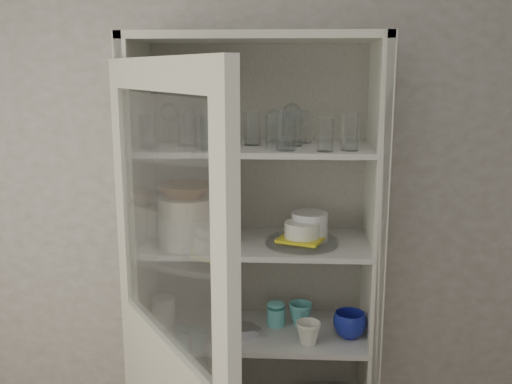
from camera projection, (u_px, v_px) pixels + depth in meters
The scene contains 32 objects.
wall_back at pixel (215, 217), 2.62m from camera, with size 3.60×0.02×2.60m, color #9B9588.
pantry_cabinet at pixel (257, 305), 2.52m from camera, with size 1.00×0.45×2.10m.
tumbler_0 at pixel (148, 132), 2.20m from camera, with size 0.07×0.07×0.13m, color silver.
tumbler_1 at pixel (210, 130), 2.17m from camera, with size 0.08×0.08×0.15m, color silver.
tumbler_2 at pixel (203, 132), 2.20m from camera, with size 0.06×0.06×0.13m, color silver.
tumbler_3 at pixel (286, 130), 2.15m from camera, with size 0.08×0.08×0.15m, color silver.
tumbler_4 at pixel (274, 132), 2.18m from camera, with size 0.07×0.07×0.13m, color silver.
tumbler_5 at pixel (325, 134), 2.13m from camera, with size 0.06×0.06×0.13m, color silver.
tumbler_6 at pixel (350, 132), 2.15m from camera, with size 0.07×0.07×0.14m, color silver.
tumbler_7 at pixel (187, 127), 2.29m from camera, with size 0.08×0.08×0.15m, color silver.
tumbler_8 at pixel (226, 128), 2.28m from camera, with size 0.07×0.07×0.14m, color silver.
tumbler_9 at pixel (213, 130), 2.30m from camera, with size 0.06×0.06×0.13m, color silver.
tumbler_10 at pixel (294, 128), 2.28m from camera, with size 0.07×0.07×0.14m, color silver.
tumbler_11 at pixel (252, 128), 2.31m from camera, with size 0.07×0.07×0.14m, color silver.
goblet_0 at pixel (170, 121), 2.38m from camera, with size 0.08×0.08×0.18m, color silver, non-canonical shape.
goblet_1 at pixel (274, 125), 2.37m from camera, with size 0.07×0.07×0.15m, color silver, non-canonical shape.
goblet_2 at pixel (292, 121), 2.38m from camera, with size 0.08×0.08×0.18m, color silver, non-canonical shape.
goblet_3 at pixel (305, 125), 2.37m from camera, with size 0.07×0.07×0.15m, color silver, non-canonical shape.
plate_stack_front at pixel (187, 229), 2.32m from camera, with size 0.25×0.25×0.13m, color silver.
plate_stack_back at pixel (165, 218), 2.52m from camera, with size 0.22×0.22×0.11m, color silver.
cream_bowl at pixel (187, 206), 2.30m from camera, with size 0.23×0.23×0.07m, color beige.
terracotta_bowl at pixel (186, 191), 2.29m from camera, with size 0.22×0.22×0.05m, color brown.
glass_platter at pixel (302, 242), 2.34m from camera, with size 0.30×0.30×0.02m, color silver.
yellow_trivet at pixel (302, 238), 2.34m from camera, with size 0.17×0.17×0.01m, color yellow.
white_ramekin at pixel (302, 230), 2.33m from camera, with size 0.14×0.14×0.06m, color silver.
grey_bowl_stack at pixel (310, 226), 2.38m from camera, with size 0.15×0.15×0.12m, color silver.
mug_blue at pixel (350, 325), 2.39m from camera, with size 0.14×0.14×0.11m, color navy.
mug_teal at pixel (300, 314), 2.51m from camera, with size 0.10×0.10×0.10m, color teal.
mug_white at pixel (308, 333), 2.33m from camera, with size 0.10×0.10×0.10m, color silver.
teal_jar at pixel (276, 315), 2.50m from camera, with size 0.08×0.08×0.10m.
measuring_cups at pixel (244, 331), 2.41m from camera, with size 0.10×0.10×0.04m, color silver.
white_canister at pixel (164, 310), 2.52m from camera, with size 0.10×0.10×0.12m, color silver.
Camera 1 is at (0.32, -1.02, 1.96)m, focal length 40.00 mm.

